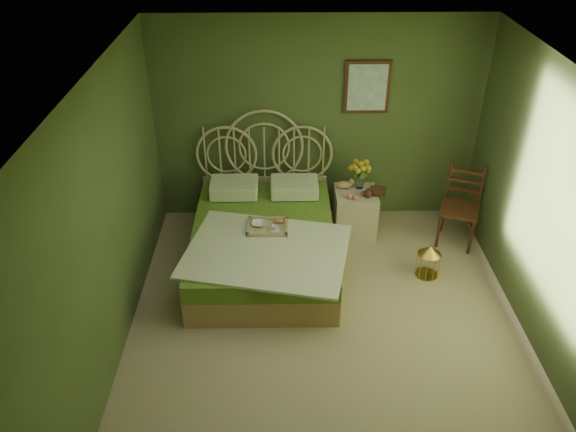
{
  "coord_description": "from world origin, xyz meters",
  "views": [
    {
      "loc": [
        -0.45,
        -4.16,
        4.06
      ],
      "look_at": [
        -0.38,
        1.0,
        0.74
      ],
      "focal_mm": 35.0,
      "sensor_mm": 36.0,
      "label": 1
    }
  ],
  "objects_px": {
    "nightstand": "(356,206)",
    "bed": "(264,239)",
    "birdcage": "(428,261)",
    "chair": "(459,200)"
  },
  "relations": [
    {
      "from": "nightstand",
      "to": "chair",
      "type": "relative_size",
      "value": 0.99
    },
    {
      "from": "nightstand",
      "to": "chair",
      "type": "xyz_separation_m",
      "value": [
        1.22,
        -0.2,
        0.2
      ]
    },
    {
      "from": "bed",
      "to": "birdcage",
      "type": "distance_m",
      "value": 1.89
    },
    {
      "from": "bed",
      "to": "birdcage",
      "type": "xyz_separation_m",
      "value": [
        1.87,
        -0.28,
        -0.13
      ]
    },
    {
      "from": "nightstand",
      "to": "birdcage",
      "type": "bearing_deg",
      "value": -51.99
    },
    {
      "from": "nightstand",
      "to": "bed",
      "type": "bearing_deg",
      "value": -150.29
    },
    {
      "from": "nightstand",
      "to": "birdcage",
      "type": "xyz_separation_m",
      "value": [
        0.73,
        -0.93,
        -0.16
      ]
    },
    {
      "from": "bed",
      "to": "nightstand",
      "type": "relative_size",
      "value": 2.4
    },
    {
      "from": "chair",
      "to": "birdcage",
      "type": "height_order",
      "value": "chair"
    },
    {
      "from": "bed",
      "to": "birdcage",
      "type": "relative_size",
      "value": 6.01
    }
  ]
}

